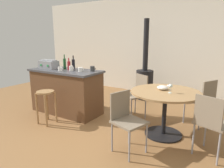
% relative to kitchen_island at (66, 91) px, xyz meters
% --- Properties ---
extents(ground_plane, '(8.80, 8.80, 0.00)m').
position_rel_kitchen_island_xyz_m(ground_plane, '(1.08, -0.50, -0.47)').
color(ground_plane, olive).
extents(back_wall, '(8.00, 0.10, 2.70)m').
position_rel_kitchen_island_xyz_m(back_wall, '(1.08, 2.51, 0.88)').
color(back_wall, silver).
rests_on(back_wall, ground_plane).
extents(kitchen_island, '(1.55, 0.70, 0.93)m').
position_rel_kitchen_island_xyz_m(kitchen_island, '(0.00, 0.00, 0.00)').
color(kitchen_island, brown).
rests_on(kitchen_island, ground_plane).
extents(wooden_stool, '(0.32, 0.32, 0.63)m').
position_rel_kitchen_island_xyz_m(wooden_stool, '(0.10, -0.64, -0.01)').
color(wooden_stool, '#A37A4C').
rests_on(wooden_stool, ground_plane).
extents(dining_table, '(1.10, 1.10, 0.75)m').
position_rel_kitchen_island_xyz_m(dining_table, '(2.12, 0.05, 0.11)').
color(dining_table, black).
rests_on(dining_table, ground_plane).
extents(folding_chair_near, '(0.50, 0.50, 0.85)m').
position_rel_kitchen_island_xyz_m(folding_chair_near, '(1.81, -0.71, 0.03)').
color(folding_chair_near, '#7F705B').
rests_on(folding_chair_near, ground_plane).
extents(folding_chair_far, '(0.51, 0.51, 0.87)m').
position_rel_kitchen_island_xyz_m(folding_chair_far, '(2.84, -0.28, 0.05)').
color(folding_chair_far, '#7F705B').
rests_on(folding_chair_far, ground_plane).
extents(folding_chair_left, '(0.54, 0.54, 0.87)m').
position_rel_kitchen_island_xyz_m(folding_chair_left, '(2.59, 0.75, 0.05)').
color(folding_chair_left, '#7F705B').
rests_on(folding_chair_left, ground_plane).
extents(folding_chair_right, '(0.54, 0.54, 0.87)m').
position_rel_kitchen_island_xyz_m(folding_chair_right, '(1.40, 0.52, 0.05)').
color(folding_chair_right, '#7F705B').
rests_on(folding_chair_right, ground_plane).
extents(wood_stove, '(0.44, 0.45, 2.04)m').
position_rel_kitchen_island_xyz_m(wood_stove, '(1.04, 1.80, 0.05)').
color(wood_stove, black).
rests_on(wood_stove, ground_plane).
extents(toolbox, '(0.41, 0.25, 0.19)m').
position_rel_kitchen_island_xyz_m(toolbox, '(-0.43, -0.06, 0.55)').
color(toolbox, gray).
rests_on(toolbox, kitchen_island).
extents(bottle_0, '(0.06, 0.06, 0.31)m').
position_rel_kitchen_island_xyz_m(bottle_0, '(-0.10, 0.09, 0.58)').
color(bottle_0, '#194C23').
rests_on(bottle_0, kitchen_island).
extents(bottle_1, '(0.07, 0.07, 0.29)m').
position_rel_kitchen_island_xyz_m(bottle_1, '(0.10, 0.14, 0.57)').
color(bottle_1, black).
rests_on(bottle_1, kitchen_island).
extents(bottle_2, '(0.06, 0.06, 0.25)m').
position_rel_kitchen_island_xyz_m(bottle_2, '(0.08, 0.03, 0.56)').
color(bottle_2, maroon).
rests_on(bottle_2, kitchen_island).
extents(cup_0, '(0.12, 0.08, 0.10)m').
position_rel_kitchen_island_xyz_m(cup_0, '(0.20, -0.03, 0.51)').
color(cup_0, white).
rests_on(cup_0, kitchen_island).
extents(cup_1, '(0.11, 0.08, 0.08)m').
position_rel_kitchen_island_xyz_m(cup_1, '(0.02, -0.16, 0.50)').
color(cup_1, white).
rests_on(cup_1, kitchen_island).
extents(cup_2, '(0.12, 0.09, 0.09)m').
position_rel_kitchen_island_xyz_m(cup_2, '(0.43, -0.02, 0.50)').
color(cup_2, white).
rests_on(cup_2, kitchen_island).
extents(cup_3, '(0.13, 0.09, 0.10)m').
position_rel_kitchen_island_xyz_m(cup_3, '(0.60, 0.15, 0.51)').
color(cup_3, '#383838').
rests_on(cup_3, kitchen_island).
extents(wine_glass, '(0.07, 0.07, 0.14)m').
position_rel_kitchen_island_xyz_m(wine_glass, '(2.21, -0.02, 0.39)').
color(wine_glass, silver).
rests_on(wine_glass, dining_table).
extents(serving_bowl, '(0.18, 0.18, 0.07)m').
position_rel_kitchen_island_xyz_m(serving_bowl, '(2.05, 0.12, 0.32)').
color(serving_bowl, white).
rests_on(serving_bowl, dining_table).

